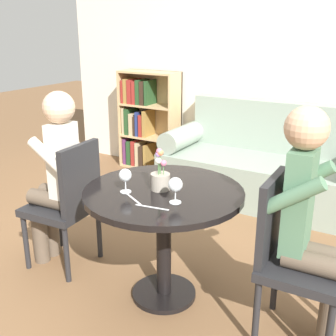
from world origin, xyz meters
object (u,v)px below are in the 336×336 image
at_px(chair_right, 291,253).
at_px(couch, 262,168).
at_px(bookshelf_left, 145,121).
at_px(wine_glass_left, 125,176).
at_px(person_left, 56,175).
at_px(chair_left, 68,200).
at_px(flower_vase, 160,178).
at_px(person_right, 312,224).
at_px(wine_glass_right, 175,186).

bearing_deg(chair_right, couch, 20.79).
height_order(bookshelf_left, wine_glass_left, bookshelf_left).
relative_size(couch, chair_right, 2.11).
height_order(chair_right, person_left, person_left).
xyz_separation_m(chair_left, flower_vase, (0.72, 0.02, 0.29)).
xyz_separation_m(person_left, person_right, (1.66, 0.08, 0.02)).
height_order(person_left, wine_glass_right, person_left).
bearing_deg(person_right, couch, 23.14).
height_order(person_left, person_right, person_right).
xyz_separation_m(chair_left, wine_glass_left, (0.57, -0.11, 0.32)).
xyz_separation_m(bookshelf_left, chair_left, (0.79, -2.12, -0.06)).
bearing_deg(person_right, person_left, 91.10).
relative_size(couch, person_right, 1.50).
bearing_deg(chair_right, wine_glass_right, 104.28).
xyz_separation_m(chair_left, chair_right, (1.48, 0.07, 0.00)).
height_order(bookshelf_left, chair_left, bookshelf_left).
bearing_deg(person_left, bookshelf_left, -165.27).
relative_size(person_left, wine_glass_left, 8.90).
xyz_separation_m(chair_right, person_left, (-1.57, -0.08, 0.17)).
bearing_deg(wine_glass_right, couch, 94.32).
bearing_deg(chair_left, chair_right, 89.08).
xyz_separation_m(person_left, flower_vase, (0.81, 0.03, 0.13)).
bearing_deg(chair_left, person_right, 89.10).
bearing_deg(wine_glass_right, person_left, 174.53).
height_order(chair_right, flower_vase, flower_vase).
xyz_separation_m(bookshelf_left, wine_glass_left, (1.36, -2.23, 0.26)).
relative_size(couch, flower_vase, 7.69).
xyz_separation_m(couch, chair_right, (0.74, -1.79, 0.18)).
height_order(chair_left, wine_glass_right, chair_left).
relative_size(chair_right, person_left, 0.73).
distance_m(couch, person_left, 2.08).
xyz_separation_m(chair_left, person_right, (1.57, 0.07, 0.19)).
relative_size(chair_right, flower_vase, 3.65).
relative_size(chair_left, flower_vase, 3.65).
relative_size(chair_left, wine_glass_left, 6.50).
xyz_separation_m(chair_right, wine_glass_right, (-0.59, -0.17, 0.32)).
xyz_separation_m(chair_left, person_left, (-0.09, -0.01, 0.17)).
bearing_deg(chair_right, person_right, -88.83).
xyz_separation_m(couch, bookshelf_left, (-1.53, 0.26, 0.24)).
height_order(couch, bookshelf_left, bookshelf_left).
relative_size(wine_glass_left, flower_vase, 0.56).
bearing_deg(chair_left, wine_glass_right, 79.91).
height_order(wine_glass_left, flower_vase, flower_vase).
distance_m(couch, chair_left, 2.01).
relative_size(chair_right, wine_glass_left, 6.50).
relative_size(bookshelf_left, chair_left, 1.26).
height_order(couch, chair_left, couch).
distance_m(wine_glass_left, wine_glass_right, 0.32).
distance_m(chair_left, chair_right, 1.49).
bearing_deg(chair_left, flower_vase, 87.88).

